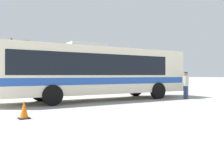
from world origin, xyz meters
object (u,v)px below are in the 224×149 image
object	(u,v)px
coach_bus_cream_blue	(97,70)
roadside_tree_midright	(26,54)
utility_pole_far	(79,62)
attendant_by_bus_door	(186,84)
parked_car_rightmost_grey	(46,80)
traffic_cone_on_apron	(24,110)
utility_pole_near	(11,60)

from	to	relation	value
coach_bus_cream_blue	roadside_tree_midright	size ratio (longest dim) A/B	1.62
utility_pole_far	roadside_tree_midright	size ratio (longest dim) A/B	1.02
attendant_by_bus_door	parked_car_rightmost_grey	distance (m)	24.47
traffic_cone_on_apron	coach_bus_cream_blue	bearing A→B (deg)	36.02
utility_pole_near	roadside_tree_midright	xyz separation A→B (m)	(2.24, -0.14, 1.14)
parked_car_rightmost_grey	utility_pole_far	bearing A→B (deg)	37.71
utility_pole_near	utility_pole_far	distance (m)	12.17
attendant_by_bus_door	utility_pole_far	xyz separation A→B (m)	(8.03, 31.20, 2.95)
parked_car_rightmost_grey	utility_pole_near	xyz separation A→B (m)	(-3.44, 6.36, 3.14)
parked_car_rightmost_grey	utility_pole_near	bearing A→B (deg)	118.44
parked_car_rightmost_grey	roadside_tree_midright	bearing A→B (deg)	100.97
attendant_by_bus_door	utility_pole_far	distance (m)	32.35
utility_pole_far	roadside_tree_midright	xyz separation A→B (m)	(-9.92, -0.53, 1.11)
traffic_cone_on_apron	parked_car_rightmost_grey	bearing A→B (deg)	69.34
parked_car_rightmost_grey	utility_pole_near	world-z (taller)	utility_pole_near
attendant_by_bus_door	coach_bus_cream_blue	bearing A→B (deg)	153.94
parked_car_rightmost_grey	utility_pole_near	size ratio (longest dim) A/B	0.59
attendant_by_bus_door	utility_pole_near	world-z (taller)	utility_pole_near
utility_pole_near	traffic_cone_on_apron	size ratio (longest dim) A/B	11.66
attendant_by_bus_door	roadside_tree_midright	world-z (taller)	roadside_tree_midright
traffic_cone_on_apron	roadside_tree_midright	bearing A→B (deg)	75.10
coach_bus_cream_blue	utility_pole_near	world-z (taller)	utility_pole_near
utility_pole_near	roadside_tree_midright	size ratio (longest dim) A/B	1.02
parked_car_rightmost_grey	roadside_tree_midright	size ratio (longest dim) A/B	0.60
coach_bus_cream_blue	utility_pole_near	xyz separation A→B (m)	(1.02, 28.30, 2.10)
parked_car_rightmost_grey	coach_bus_cream_blue	bearing A→B (deg)	-101.49
utility_pole_near	traffic_cone_on_apron	world-z (taller)	utility_pole_near
roadside_tree_midright	traffic_cone_on_apron	size ratio (longest dim) A/B	11.47
attendant_by_bus_door	utility_pole_far	world-z (taller)	utility_pole_far
attendant_by_bus_door	utility_pole_far	size ratio (longest dim) A/B	0.23
attendant_by_bus_door	utility_pole_near	size ratio (longest dim) A/B	0.23
roadside_tree_midright	traffic_cone_on_apron	bearing A→B (deg)	-104.90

